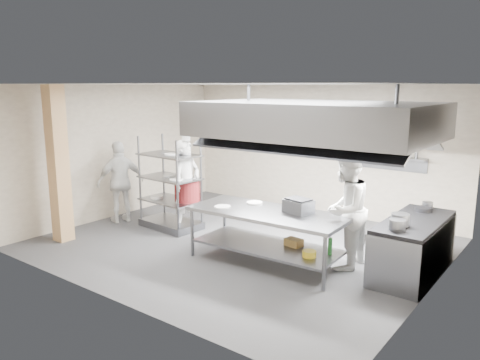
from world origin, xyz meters
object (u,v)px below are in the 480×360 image
Objects in this scene: chef_line at (345,210)px; stockpot at (400,220)px; pass_rack at (170,183)px; cooking_range at (413,249)px; chef_plating at (121,182)px; chef_head at (187,185)px; griddle at (298,206)px; island at (268,237)px.

chef_line reaches higher than stockpot.
pass_rack is 0.99× the size of chef_line.
chef_plating reaches higher than cooking_range.
pass_rack is 0.97× the size of cooking_range.
chef_head is at bearing -92.68° from chef_line.
cooking_range is at bearing 36.85° from griddle.
cooking_range is 1.07× the size of chef_head.
chef_line reaches higher than griddle.
stockpot is at bearing 112.79° from chef_plating.
island is at bearing -103.11° from chef_head.
chef_head is 1.04× the size of chef_plating.
cooking_range is 4.61m from chef_head.
island is 2.86m from pass_rack.
chef_plating is at bearing -171.79° from cooking_range.
cooking_range is 6.16m from chef_plating.
chef_head is (0.32, 0.17, -0.03)m from pass_rack.
chef_line reaches higher than island.
pass_rack reaches higher than chef_head.
island is 1.39× the size of pass_rack.
stockpot reaches higher than cooking_range.
pass_rack is 0.36m from chef_head.
cooking_range is at bearing 117.05° from chef_plating.
chef_line is at bearing 41.02° from griddle.
island is 2.58m from chef_head.
chef_plating is (-6.08, -0.88, 0.48)m from cooking_range.
griddle is (2.90, -0.39, 0.08)m from chef_head.
chef_line is (-1.01, -0.40, 0.56)m from cooking_range.
stockpot is (0.92, -0.06, 0.01)m from chef_line.
stockpot is at bearing 83.88° from chef_line.
chef_line reaches higher than cooking_range.
stockpot reaches higher than island.
chef_line is 0.76m from griddle.
chef_plating is 4.09× the size of griddle.
griddle is (4.41, 0.11, 0.12)m from chef_plating.
cooking_range is at bearing 10.06° from pass_rack.
chef_plating is at bearing -166.32° from griddle.
cooking_range is at bearing 109.50° from chef_line.
cooking_range is (2.12, 1.00, -0.04)m from island.
chef_line is at bearing -158.29° from cooking_range.
chef_line is 1.09× the size of chef_plating.
chef_line reaches higher than chef_plating.
chef_plating is at bearing -160.27° from pass_rack.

